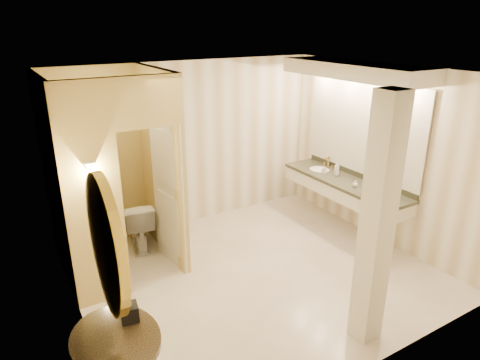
% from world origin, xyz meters
% --- Properties ---
extents(floor, '(4.50, 4.50, 0.00)m').
position_xyz_m(floor, '(0.00, 0.00, 0.00)').
color(floor, white).
rests_on(floor, ground).
extents(ceiling, '(4.50, 4.50, 0.00)m').
position_xyz_m(ceiling, '(0.00, 0.00, 2.70)').
color(ceiling, white).
rests_on(ceiling, wall_back).
extents(wall_back, '(4.50, 0.02, 2.70)m').
position_xyz_m(wall_back, '(0.00, 2.00, 1.35)').
color(wall_back, white).
rests_on(wall_back, floor).
extents(wall_front, '(4.50, 0.02, 2.70)m').
position_xyz_m(wall_front, '(0.00, -2.00, 1.35)').
color(wall_front, white).
rests_on(wall_front, floor).
extents(wall_left, '(0.02, 4.00, 2.70)m').
position_xyz_m(wall_left, '(-2.25, 0.00, 1.35)').
color(wall_left, white).
rests_on(wall_left, floor).
extents(wall_right, '(0.02, 4.00, 2.70)m').
position_xyz_m(wall_right, '(2.25, 0.00, 1.35)').
color(wall_right, white).
rests_on(wall_right, floor).
extents(toilet_closet, '(1.50, 1.55, 2.70)m').
position_xyz_m(toilet_closet, '(-1.11, 0.97, 1.39)').
color(toilet_closet, tan).
rests_on(toilet_closet, floor).
extents(wall_sconce, '(0.14, 0.14, 0.42)m').
position_xyz_m(wall_sconce, '(-1.93, 0.43, 1.73)').
color(wall_sconce, '#B8903B').
rests_on(wall_sconce, toilet_closet).
extents(vanity, '(0.75, 2.50, 2.09)m').
position_xyz_m(vanity, '(1.98, 0.40, 1.63)').
color(vanity, beige).
rests_on(vanity, floor).
extents(console_shelf, '(0.88, 0.88, 1.89)m').
position_xyz_m(console_shelf, '(-2.21, -1.31, 1.33)').
color(console_shelf, black).
rests_on(console_shelf, floor).
extents(pillar, '(0.26, 0.26, 2.70)m').
position_xyz_m(pillar, '(0.35, -1.63, 1.35)').
color(pillar, beige).
rests_on(pillar, floor).
extents(tissue_box, '(0.17, 0.17, 0.15)m').
position_xyz_m(tissue_box, '(-2.06, -1.17, 0.95)').
color(tissue_box, black).
rests_on(tissue_box, console_shelf).
extents(toilet, '(0.55, 0.82, 0.77)m').
position_xyz_m(toilet, '(-1.13, 1.55, 0.38)').
color(toilet, white).
rests_on(toilet, floor).
extents(soap_bottle_a, '(0.06, 0.06, 0.13)m').
position_xyz_m(soap_bottle_a, '(1.87, 0.81, 0.94)').
color(soap_bottle_a, beige).
rests_on(soap_bottle_a, vanity).
extents(soap_bottle_b, '(0.11, 0.11, 0.11)m').
position_xyz_m(soap_bottle_b, '(1.85, 0.09, 0.93)').
color(soap_bottle_b, silver).
rests_on(soap_bottle_b, vanity).
extents(soap_bottle_c, '(0.12, 0.12, 0.24)m').
position_xyz_m(soap_bottle_c, '(1.98, 0.64, 0.99)').
color(soap_bottle_c, '#C6B28C').
rests_on(soap_bottle_c, vanity).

